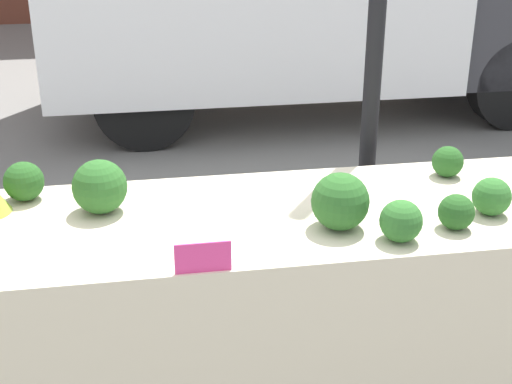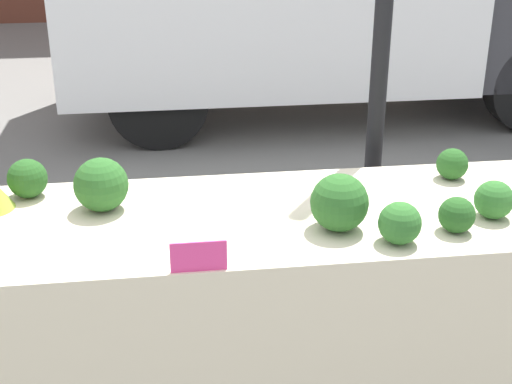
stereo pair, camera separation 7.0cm
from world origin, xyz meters
name	(u,v)px [view 1 (the left image)]	position (x,y,z in m)	size (l,w,h in m)	color
tent_pole	(375,39)	(0.57, 0.58, 1.33)	(0.07, 0.07, 2.66)	black
market_table	(259,255)	(0.00, -0.07, 0.77)	(2.39, 0.72, 0.89)	beige
broccoli_head_0	(24,181)	(-0.76, 0.25, 0.96)	(0.14, 0.14, 0.14)	#23511E
broccoli_head_1	(401,221)	(0.40, -0.25, 0.96)	(0.13, 0.13, 0.13)	#2D6628
broccoli_head_2	(492,197)	(0.75, -0.13, 0.95)	(0.13, 0.13, 0.13)	#2D6628
broccoli_head_4	(456,212)	(0.60, -0.21, 0.95)	(0.11, 0.11, 0.11)	#23511E
broccoli_head_5	(448,162)	(0.75, 0.21, 0.95)	(0.12, 0.12, 0.12)	#23511E
broccoli_head_6	(100,187)	(-0.50, 0.11, 0.98)	(0.18, 0.18, 0.18)	#285B23
broccoli_head_7	(340,201)	(0.24, -0.14, 0.98)	(0.18, 0.18, 0.18)	#285B23
price_sign	(203,258)	(-0.21, -0.34, 0.94)	(0.16, 0.01, 0.09)	#E53D84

